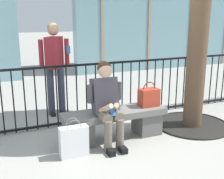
# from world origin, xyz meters

# --- Properties ---
(ground_plane) EXTENTS (60.00, 60.00, 0.00)m
(ground_plane) POSITION_xyz_m (0.00, 0.00, 0.00)
(ground_plane) COLOR #9E9B93
(stone_bench) EXTENTS (1.60, 0.44, 0.45)m
(stone_bench) POSITION_xyz_m (0.00, 0.00, 0.27)
(stone_bench) COLOR slate
(stone_bench) RESTS_ON ground
(seated_person_with_phone) EXTENTS (0.52, 0.66, 1.21)m
(seated_person_with_phone) POSITION_xyz_m (-0.18, -0.13, 0.65)
(seated_person_with_phone) COLOR #6B6051
(seated_person_with_phone) RESTS_ON ground
(handbag_on_bench) EXTENTS (0.30, 0.19, 0.39)m
(handbag_on_bench) POSITION_xyz_m (0.58, -0.01, 0.60)
(handbag_on_bench) COLOR #B23823
(handbag_on_bench) RESTS_ON stone_bench
(shopping_bag) EXTENTS (0.38, 0.14, 0.53)m
(shopping_bag) POSITION_xyz_m (-0.73, -0.32, 0.22)
(shopping_bag) COLOR white
(shopping_bag) RESTS_ON ground
(bystander_at_railing) EXTENTS (0.55, 0.44, 1.71)m
(bystander_at_railing) POSITION_xyz_m (-0.56, 1.46, 1.00)
(bystander_at_railing) COLOR #383D4C
(bystander_at_railing) RESTS_ON ground
(plaza_railing) EXTENTS (9.27, 0.04, 1.05)m
(plaza_railing) POSITION_xyz_m (-0.00, 0.82, 0.53)
(plaza_railing) COLOR black
(plaza_railing) RESTS_ON ground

